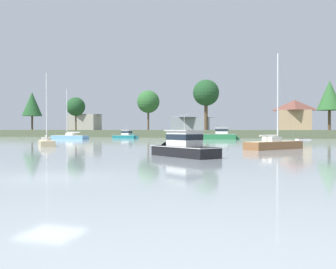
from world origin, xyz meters
name	(u,v)px	position (x,y,z in m)	size (l,w,h in m)	color
ground_plane	(51,177)	(0.00, 0.00, 0.00)	(464.54, 464.54, 0.00)	#939EA3
far_shore_bank	(244,133)	(0.00, 97.88, 0.96)	(209.04, 47.80, 1.91)	#4C563D
sailboat_sand	(46,144)	(-18.17, 25.92, 0.21)	(5.27, 6.03, 9.50)	tan
cruiser_teal	(128,136)	(-23.97, 66.08, 0.46)	(6.83, 2.89, 4.13)	#196B70
cruiser_black	(180,150)	(2.21, 13.68, 0.50)	(6.73, 5.90, 3.79)	black
dinghy_white	(303,139)	(14.44, 63.52, 0.13)	(3.28, 2.83, 0.50)	white
sailboat_skyblue	(70,138)	(-32.96, 55.53, 0.24)	(8.37, 3.15, 11.16)	#669ECC
cruiser_green	(222,137)	(-1.51, 63.57, 0.58)	(8.42, 2.71, 4.27)	#236B3D
sailboat_wood	(274,147)	(9.16, 26.30, 0.24)	(6.01, 7.40, 10.66)	brown
shore_tree_center_right	(32,104)	(-74.98, 99.45, 11.20)	(7.01, 7.01, 13.61)	brown
shore_tree_left_mid	(76,107)	(-47.90, 83.49, 8.83)	(5.56, 5.56, 9.73)	brown
shore_tree_inland_c	(148,102)	(-27.12, 89.31, 10.27)	(6.67, 6.67, 11.72)	brown
shore_tree_inland_b	(206,93)	(-9.75, 89.03, 12.33)	(7.39, 7.39, 14.23)	brown
shore_tree_far_right	(330,95)	(22.35, 88.22, 10.75)	(6.24, 6.24, 12.72)	brown
cottage_near_water	(191,121)	(-18.66, 108.43, 4.87)	(12.21, 10.38, 5.73)	gray
cottage_eastern	(295,114)	(14.63, 104.93, 6.67)	(10.01, 9.92, 9.17)	tan
cottage_behind_trees	(84,118)	(-59.09, 108.56, 6.47)	(11.81, 7.16, 8.79)	#9E998E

